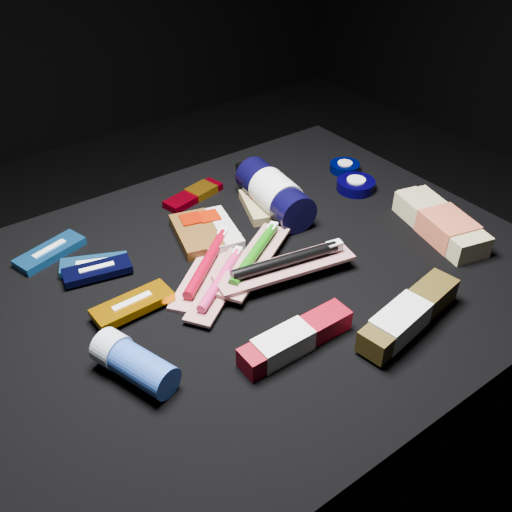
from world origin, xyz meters
TOP-DOWN VIEW (x-y plane):
  - ground at (0.00, 0.00)m, footprint 3.00×3.00m
  - cloth_table at (0.00, 0.00)m, footprint 0.98×0.78m
  - luna_bar_0 at (-0.26, 0.25)m, footprint 0.13×0.08m
  - luna_bar_1 at (-0.22, 0.17)m, footprint 0.12×0.09m
  - luna_bar_2 at (-0.22, 0.14)m, footprint 0.12×0.07m
  - luna_bar_3 at (-0.21, 0.03)m, footprint 0.13×0.05m
  - clif_bar_0 at (-0.02, 0.15)m, footprint 0.10×0.15m
  - clif_bar_1 at (0.01, 0.13)m, footprint 0.10×0.14m
  - clif_bar_2 at (0.13, 0.16)m, footprint 0.10×0.13m
  - power_bar at (0.05, 0.27)m, footprint 0.14×0.07m
  - lotion_bottle at (0.15, 0.13)m, footprint 0.10×0.25m
  - cream_tin_upper at (0.38, 0.17)m, footprint 0.07×0.07m
  - cream_tin_lower at (0.34, 0.10)m, footprint 0.08×0.08m
  - bodywash_bottle at (0.35, -0.11)m, footprint 0.12×0.22m
  - deodorant_stick at (-0.27, -0.09)m, footprint 0.09×0.13m
  - toothbrush_pack_0 at (-0.06, 0.05)m, footprint 0.21×0.19m
  - toothbrush_pack_1 at (-0.07, -0.01)m, footprint 0.19×0.15m
  - toothbrush_pack_2 at (0.01, 0.01)m, footprint 0.21×0.16m
  - toothbrush_pack_3 at (0.04, -0.05)m, footprint 0.25×0.10m
  - toothpaste_carton_red at (-0.06, -0.18)m, footprint 0.18×0.04m
  - toothpaste_carton_green at (0.10, -0.25)m, footprint 0.21×0.08m

SIDE VIEW (x-z plane):
  - ground at x=0.00m, z-range 0.00..0.00m
  - cloth_table at x=0.00m, z-range 0.00..0.40m
  - luna_bar_0 at x=-0.26m, z-range 0.40..0.42m
  - power_bar at x=0.05m, z-range 0.40..0.42m
  - luna_bar_1 at x=-0.22m, z-range 0.40..0.42m
  - cream_tin_upper at x=0.38m, z-range 0.40..0.42m
  - clif_bar_2 at x=0.13m, z-range 0.40..0.42m
  - toothbrush_pack_0 at x=-0.06m, z-range 0.40..0.42m
  - clif_bar_1 at x=0.01m, z-range 0.40..0.42m
  - clif_bar_0 at x=-0.02m, z-range 0.40..0.42m
  - cream_tin_lower at x=0.34m, z-range 0.40..0.42m
  - luna_bar_2 at x=-0.22m, z-range 0.40..0.42m
  - luna_bar_3 at x=-0.21m, z-range 0.41..0.42m
  - toothbrush_pack_1 at x=-0.07m, z-range 0.40..0.43m
  - toothpaste_carton_red at x=-0.06m, z-range 0.40..0.43m
  - bodywash_bottle at x=0.35m, z-range 0.40..0.44m
  - toothbrush_pack_2 at x=0.01m, z-range 0.41..0.44m
  - deodorant_stick at x=-0.27m, z-range 0.40..0.45m
  - toothpaste_carton_green at x=0.10m, z-range 0.40..0.45m
  - toothbrush_pack_3 at x=0.04m, z-range 0.42..0.44m
  - lotion_bottle at x=0.15m, z-range 0.40..0.48m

